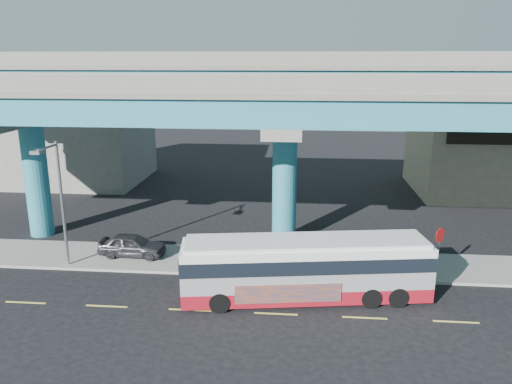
# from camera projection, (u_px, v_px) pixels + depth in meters

# --- Properties ---
(ground) EXTENTS (120.00, 120.00, 0.00)m
(ground) POSITION_uv_depth(u_px,v_px,m) (276.00, 311.00, 23.09)
(ground) COLOR black
(ground) RESTS_ON ground
(sidewalk) EXTENTS (70.00, 4.00, 0.15)m
(sidewalk) POSITION_uv_depth(u_px,v_px,m) (281.00, 262.00, 28.36)
(sidewalk) COLOR gray
(sidewalk) RESTS_ON ground
(lane_markings) EXTENTS (58.00, 0.12, 0.01)m
(lane_markings) POSITION_uv_depth(u_px,v_px,m) (276.00, 314.00, 22.80)
(lane_markings) COLOR #D8C64C
(lane_markings) RESTS_ON ground
(viaduct) EXTENTS (52.00, 12.40, 11.70)m
(viaduct) POSITION_uv_depth(u_px,v_px,m) (286.00, 96.00, 29.48)
(viaduct) COLOR teal
(viaduct) RESTS_ON ground
(building_beige) EXTENTS (14.00, 10.23, 7.00)m
(building_beige) POSITION_uv_depth(u_px,v_px,m) (500.00, 152.00, 42.70)
(building_beige) COLOR tan
(building_beige) RESTS_ON ground
(building_concrete) EXTENTS (12.00, 10.00, 9.00)m
(building_concrete) POSITION_uv_depth(u_px,v_px,m) (77.00, 133.00, 46.76)
(building_concrete) COLOR gray
(building_concrete) RESTS_ON ground
(transit_bus) EXTENTS (12.08, 4.33, 3.04)m
(transit_bus) POSITION_uv_depth(u_px,v_px,m) (306.00, 267.00, 23.86)
(transit_bus) COLOR maroon
(transit_bus) RESTS_ON ground
(parked_car) EXTENTS (1.86, 3.98, 1.32)m
(parked_car) POSITION_uv_depth(u_px,v_px,m) (132.00, 245.00, 28.96)
(parked_car) COLOR #2D2E33
(parked_car) RESTS_ON sidewalk
(street_lamp) EXTENTS (0.50, 2.31, 6.97)m
(street_lamp) POSITION_uv_depth(u_px,v_px,m) (56.00, 187.00, 26.23)
(street_lamp) COLOR gray
(street_lamp) RESTS_ON sidewalk
(stop_sign) EXTENTS (0.60, 0.60, 2.74)m
(stop_sign) POSITION_uv_depth(u_px,v_px,m) (439.00, 241.00, 25.83)
(stop_sign) COLOR gray
(stop_sign) RESTS_ON sidewalk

